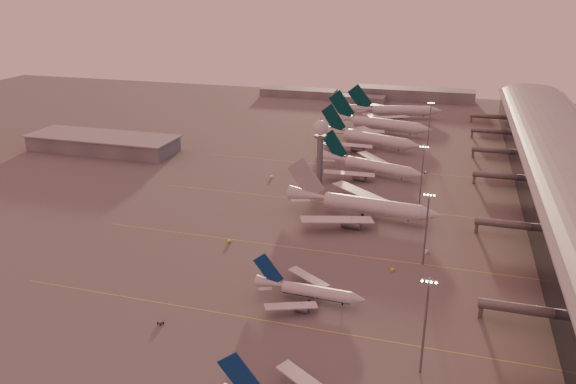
# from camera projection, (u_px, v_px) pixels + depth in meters

# --- Properties ---
(ground) EXTENTS (700.00, 700.00, 0.00)m
(ground) POSITION_uv_depth(u_px,v_px,m) (194.00, 331.00, 146.86)
(ground) COLOR #4F4D4D
(ground) RESTS_ON ground
(taxiway_markings) EXTENTS (180.00, 185.25, 0.02)m
(taxiway_markings) POSITION_uv_depth(u_px,v_px,m) (347.00, 253.00, 189.19)
(taxiway_markings) COLOR #D4C84B
(taxiway_markings) RESTS_ON ground
(hangar) EXTENTS (82.00, 27.00, 8.50)m
(hangar) POSITION_uv_depth(u_px,v_px,m) (103.00, 143.00, 302.93)
(hangar) COLOR slate
(hangar) RESTS_ON ground
(radar_tower) EXTENTS (6.40, 6.40, 31.10)m
(radar_tower) POSITION_uv_depth(u_px,v_px,m) (320.00, 140.00, 245.96)
(radar_tower) COLOR slate
(radar_tower) RESTS_ON ground
(mast_a) EXTENTS (3.60, 0.56, 25.00)m
(mast_a) POSITION_uv_depth(u_px,v_px,m) (425.00, 322.00, 126.65)
(mast_a) COLOR slate
(mast_a) RESTS_ON ground
(mast_b) EXTENTS (3.60, 0.56, 25.00)m
(mast_b) POSITION_uv_depth(u_px,v_px,m) (426.00, 226.00, 176.84)
(mast_b) COLOR slate
(mast_b) RESTS_ON ground
(mast_c) EXTENTS (3.60, 0.56, 25.00)m
(mast_c) POSITION_uv_depth(u_px,v_px,m) (422.00, 171.00, 227.56)
(mast_c) COLOR slate
(mast_c) RESTS_ON ground
(mast_d) EXTENTS (3.60, 0.56, 25.00)m
(mast_d) POSITION_uv_depth(u_px,v_px,m) (430.00, 122.00, 308.93)
(mast_d) COLOR slate
(mast_d) RESTS_ON ground
(distant_horizon) EXTENTS (165.00, 37.50, 9.00)m
(distant_horizon) POSITION_uv_depth(u_px,v_px,m) (378.00, 94.00, 436.82)
(distant_horizon) COLOR slate
(distant_horizon) RESTS_ON ground
(narrowbody_mid) EXTENTS (33.20, 26.49, 12.97)m
(narrowbody_mid) POSITION_uv_depth(u_px,v_px,m) (309.00, 293.00, 160.10)
(narrowbody_mid) COLOR silver
(narrowbody_mid) RESTS_ON ground
(widebody_white) EXTENTS (61.05, 48.69, 21.49)m
(widebody_white) POSITION_uv_depth(u_px,v_px,m) (362.00, 208.00, 217.06)
(widebody_white) COLOR silver
(widebody_white) RESTS_ON ground
(greentail_a) EXTENTS (51.21, 40.74, 19.18)m
(greentail_a) POSITION_uv_depth(u_px,v_px,m) (371.00, 168.00, 264.77)
(greentail_a) COLOR silver
(greentail_a) RESTS_ON ground
(greentail_b) EXTENTS (58.02, 46.13, 21.79)m
(greentail_b) POSITION_uv_depth(u_px,v_px,m) (369.00, 141.00, 308.89)
(greentail_b) COLOR silver
(greentail_b) RESTS_ON ground
(greentail_c) EXTENTS (64.75, 51.72, 23.87)m
(greentail_c) POSITION_uv_depth(u_px,v_px,m) (379.00, 126.00, 338.67)
(greentail_c) COLOR silver
(greentail_c) RESTS_ON ground
(greentail_d) EXTENTS (62.02, 49.53, 22.88)m
(greentail_d) POSITION_uv_depth(u_px,v_px,m) (395.00, 113.00, 375.16)
(greentail_d) COLOR silver
(greentail_d) RESTS_ON ground
(gsv_tug_mid) EXTENTS (3.41, 2.68, 0.85)m
(gsv_tug_mid) POSITION_uv_depth(u_px,v_px,m) (161.00, 323.00, 149.73)
(gsv_tug_mid) COLOR slate
(gsv_tug_mid) RESTS_ON ground
(gsv_truck_b) EXTENTS (5.15, 3.36, 1.96)m
(gsv_truck_b) POSITION_uv_depth(u_px,v_px,m) (394.00, 268.00, 177.01)
(gsv_truck_b) COLOR yellow
(gsv_truck_b) RESTS_ON ground
(gsv_truck_c) EXTENTS (5.39, 4.34, 2.10)m
(gsv_truck_c) POSITION_uv_depth(u_px,v_px,m) (230.00, 240.00, 196.54)
(gsv_truck_c) COLOR yellow
(gsv_truck_c) RESTS_ON ground
(gsv_catering_b) EXTENTS (6.00, 4.31, 4.50)m
(gsv_catering_b) POSITION_uv_depth(u_px,v_px,m) (427.00, 248.00, 188.13)
(gsv_catering_b) COLOR silver
(gsv_catering_b) RESTS_ON ground
(gsv_tug_far) EXTENTS (3.85, 4.30, 1.05)m
(gsv_tug_far) POSITION_uv_depth(u_px,v_px,m) (309.00, 192.00, 243.28)
(gsv_tug_far) COLOR slate
(gsv_tug_far) RESTS_ON ground
(gsv_truck_d) EXTENTS (3.74, 6.10, 2.32)m
(gsv_truck_d) POSITION_uv_depth(u_px,v_px,m) (271.00, 175.00, 261.64)
(gsv_truck_d) COLOR silver
(gsv_truck_d) RESTS_ON ground
(gsv_tug_hangar) EXTENTS (3.38, 2.48, 0.87)m
(gsv_tug_hangar) POSITION_uv_depth(u_px,v_px,m) (425.00, 173.00, 267.86)
(gsv_tug_hangar) COLOR silver
(gsv_tug_hangar) RESTS_ON ground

